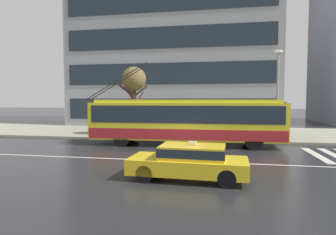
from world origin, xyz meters
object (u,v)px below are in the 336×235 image
at_px(pedestrian_walking_past, 139,117).
at_px(street_tree_bare, 134,81).
at_px(taxi_oncoming_near, 190,160).
at_px(pedestrian_at_shelter, 222,115).
at_px(street_lamp, 278,87).
at_px(pedestrian_approaching_curb, 194,116).
at_px(trolleybus, 186,120).

bearing_deg(pedestrian_walking_past, street_tree_bare, 129.22).
height_order(taxi_oncoming_near, pedestrian_at_shelter, pedestrian_at_shelter).
distance_m(pedestrian_at_shelter, street_lamp, 4.63).
distance_m(pedestrian_approaching_curb, street_lamp, 6.15).
xyz_separation_m(street_lamp, street_tree_bare, (-10.41, 1.17, 0.58)).
xyz_separation_m(pedestrian_approaching_curb, street_lamp, (5.69, -1.08, 2.07)).
distance_m(taxi_oncoming_near, street_tree_bare, 12.95).
bearing_deg(street_lamp, pedestrian_approaching_curb, 169.25).
bearing_deg(trolleybus, pedestrian_approaching_curb, 85.18).
xyz_separation_m(trolleybus, pedestrian_at_shelter, (2.35, 4.33, 0.15)).
xyz_separation_m(taxi_oncoming_near, pedestrian_walking_past, (-4.95, 10.48, 0.94)).
distance_m(pedestrian_walking_past, street_tree_bare, 2.86).
relative_size(taxi_oncoming_near, street_tree_bare, 0.82).
bearing_deg(pedestrian_at_shelter, street_lamp, -29.82).
bearing_deg(street_lamp, taxi_oncoming_near, -116.25).
height_order(pedestrian_at_shelter, street_lamp, street_lamp).
xyz_separation_m(pedestrian_at_shelter, street_lamp, (3.61, -2.07, 2.02)).
bearing_deg(pedestrian_approaching_curb, trolleybus, -94.82).
bearing_deg(trolleybus, pedestrian_walking_past, 144.60).
height_order(pedestrian_approaching_curb, street_tree_bare, street_tree_bare).
height_order(trolleybus, pedestrian_at_shelter, trolleybus).
relative_size(taxi_oncoming_near, pedestrian_walking_past, 2.26).
height_order(taxi_oncoming_near, street_lamp, street_lamp).
bearing_deg(trolleybus, street_tree_bare, 142.28).
bearing_deg(street_tree_bare, pedestrian_at_shelter, 7.52).
distance_m(trolleybus, pedestrian_walking_past, 4.78).
bearing_deg(taxi_oncoming_near, pedestrian_approaching_curb, 93.98).
relative_size(trolleybus, pedestrian_at_shelter, 6.30).
height_order(trolleybus, street_tree_bare, street_tree_bare).
relative_size(trolleybus, taxi_oncoming_near, 2.89).
relative_size(pedestrian_walking_past, street_lamp, 0.32).
bearing_deg(street_lamp, pedestrian_walking_past, 177.03).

